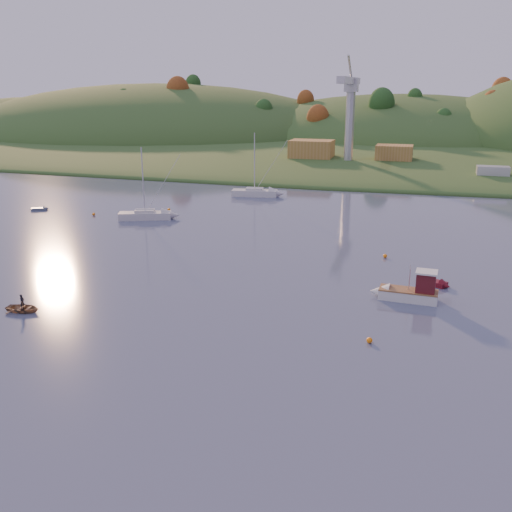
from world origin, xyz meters
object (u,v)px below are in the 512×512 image
(sailboat_far, at_px, (255,192))
(canoe, at_px, (23,308))
(fishing_boat, at_px, (404,291))
(sailboat_near, at_px, (145,215))
(grey_dinghy, at_px, (42,209))
(red_tender, at_px, (438,284))

(sailboat_far, height_order, canoe, sailboat_far)
(fishing_boat, height_order, sailboat_near, sailboat_near)
(fishing_boat, xyz_separation_m, grey_dinghy, (-61.91, 26.53, -0.71))
(canoe, distance_m, grey_dinghy, 48.68)
(canoe, bearing_deg, red_tender, -68.83)
(sailboat_far, bearing_deg, grey_dinghy, -152.13)
(red_tender, bearing_deg, grey_dinghy, -167.38)
(grey_dinghy, bearing_deg, sailboat_far, 6.69)
(sailboat_far, distance_m, grey_dinghy, 39.02)
(sailboat_near, xyz_separation_m, grey_dinghy, (-20.27, 1.20, -0.52))
(canoe, bearing_deg, fishing_boat, -73.71)
(fishing_boat, distance_m, red_tender, 6.21)
(grey_dinghy, bearing_deg, red_tender, -48.04)
(fishing_boat, relative_size, grey_dinghy, 2.19)
(sailboat_near, relative_size, canoe, 3.51)
(sailboat_far, height_order, red_tender, sailboat_far)
(sailboat_near, distance_m, canoe, 39.62)
(fishing_boat, xyz_separation_m, sailboat_near, (-41.64, 25.32, -0.20))
(sailboat_far, xyz_separation_m, grey_dinghy, (-31.31, -23.27, -0.55))
(sailboat_near, xyz_separation_m, sailboat_far, (11.04, 24.48, 0.03))
(sailboat_near, xyz_separation_m, red_tender, (44.99, -20.14, -0.48))
(canoe, bearing_deg, grey_dinghy, 29.10)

